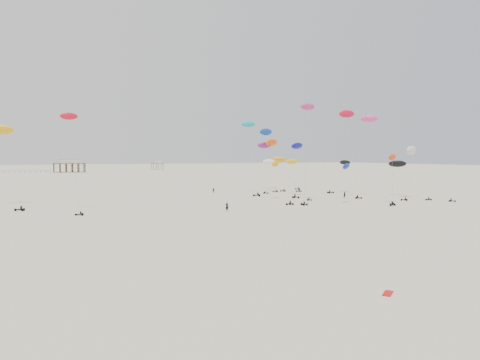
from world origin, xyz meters
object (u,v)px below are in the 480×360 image
pavilion_small (157,165)px  rig_9 (251,143)px  rig_0 (293,172)px  rig_4 (268,167)px  pavilion_main (69,166)px  spectator_0 (227,211)px

pavilion_small → rig_9: bearing=-98.1°
rig_9 → pavilion_small: bearing=13.0°
rig_0 → rig_4: 14.59m
pavilion_main → rig_4: 215.82m
rig_9 → spectator_0: (-24.47, -38.92, -15.48)m
rig_0 → spectator_0: bearing=6.6°
rig_9 → rig_4: bearing=-47.4°
pavilion_small → rig_0: rig_0 is taller
pavilion_main → spectator_0: pavilion_main is taller
pavilion_main → rig_9: 217.70m
rig_9 → pavilion_main: bearing=30.4°
rig_0 → rig_4: bearing=-121.8°
pavilion_main → rig_0: rig_0 is taller
rig_0 → pavilion_small: bearing=-129.2°
rig_4 → spectator_0: (-32.30, -42.00, -7.86)m
pavilion_main → spectator_0: size_ratio=9.47×
pavilion_small → rig_4: 242.94m
rig_0 → rig_4: (-0.41, 14.55, 0.98)m
pavilion_main → rig_9: bearing=-80.6°
rig_0 → rig_4: rig_0 is taller
rig_4 → rig_9: bearing=-27.7°
rig_0 → rig_9: rig_9 is taller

